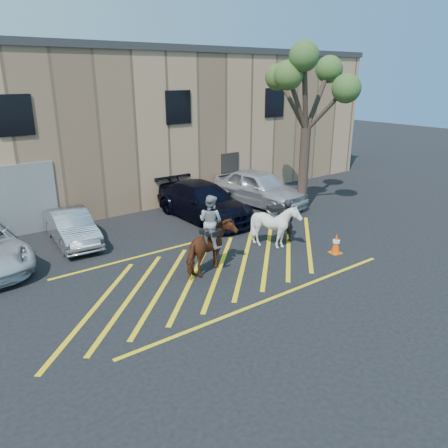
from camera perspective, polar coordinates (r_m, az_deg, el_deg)
ground at (r=14.55m, az=-1.30°, el=-5.48°), size 90.00×90.00×0.00m
car_silver_sedan at (r=17.25m, az=-19.27°, el=-0.39°), size 1.59×3.86×1.24m
car_blue_suv at (r=19.08m, az=-2.70°, el=2.97°), size 2.32×5.42×1.56m
car_white_suv at (r=21.20m, az=4.61°, el=4.75°), size 2.57×5.18×1.70m
handler at (r=16.50m, az=8.12°, el=0.40°), size 0.70×0.57×1.65m
warehouse at (r=24.17m, az=-18.57°, el=12.36°), size 32.42×10.20×7.30m
hatching_zone at (r=14.33m, az=-0.60°, el=-5.86°), size 12.60×5.12×0.01m
mounted_bay at (r=13.70m, az=-1.74°, el=-2.38°), size 2.13×1.50×2.56m
saddled_white at (r=15.91m, az=6.75°, el=-0.18°), size 1.67×1.79×1.67m
traffic_cone at (r=15.92m, az=14.44°, el=-2.47°), size 0.43×0.43×0.73m
tree at (r=19.75m, az=10.98°, el=17.66°), size 3.99×4.37×7.31m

